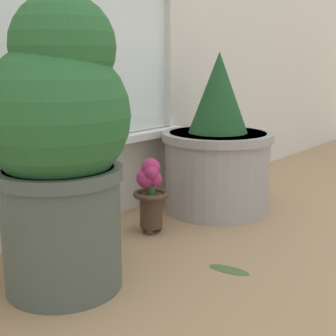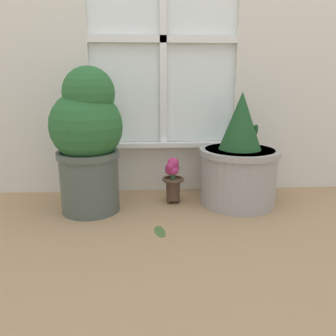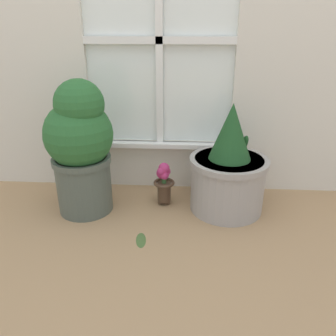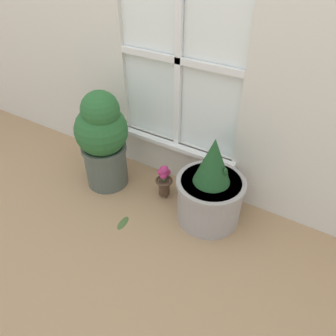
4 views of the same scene
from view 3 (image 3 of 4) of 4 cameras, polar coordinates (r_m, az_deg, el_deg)
ground_plane at (r=1.50m, az=-2.98°, el=-11.80°), size 10.00×10.00×0.00m
potted_plant_left at (r=1.60m, az=-15.00°, el=3.71°), size 0.32×0.32×0.66m
potted_plant_right at (r=1.64m, az=10.45°, el=-0.53°), size 0.38×0.38×0.55m
flower_vase at (r=1.68m, az=-0.74°, el=-2.30°), size 0.11×0.11×0.23m
fallen_leaf at (r=1.47m, az=-4.74°, el=-12.30°), size 0.06×0.12×0.01m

